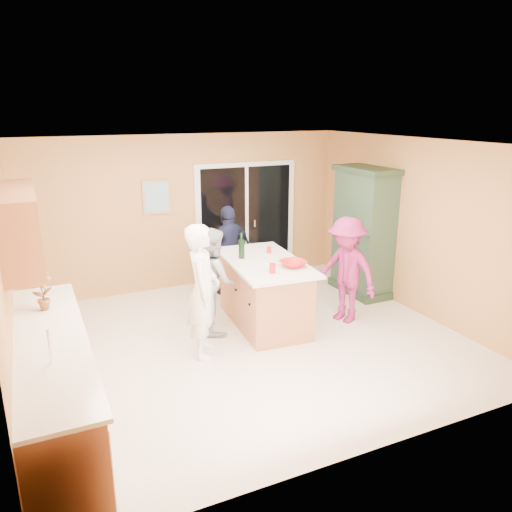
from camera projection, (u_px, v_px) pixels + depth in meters
name	position (u px, v px, depth m)	size (l,w,h in m)	color
floor	(249.00, 341.00, 6.69)	(5.50, 5.50, 0.00)	white
ceiling	(248.00, 143.00, 5.94)	(5.50, 5.00, 0.10)	silver
wall_back	(189.00, 212.00, 8.49)	(5.50, 0.10, 2.60)	#E6AC5E
wall_front	(371.00, 322.00, 4.14)	(5.50, 0.10, 2.60)	#E6AC5E
wall_left	(9.00, 278.00, 5.21)	(0.10, 5.00, 2.60)	#E6AC5E
wall_right	(417.00, 227.00, 7.42)	(0.10, 5.00, 2.60)	#E6AC5E
left_cabinet_run	(56.00, 392.00, 4.66)	(0.65, 3.05, 1.24)	#B26B45
upper_cabinets	(20.00, 227.00, 4.94)	(0.35, 1.60, 0.75)	#B26B45
sliding_door	(246.00, 221.00, 8.95)	(1.90, 0.07, 2.10)	silver
framed_picture	(156.00, 197.00, 8.16)	(0.46, 0.04, 0.56)	tan
kitchen_island	(264.00, 294.00, 7.13)	(1.13, 1.89, 0.95)	#B26B45
green_hutch	(363.00, 233.00, 8.21)	(0.60, 1.15, 2.11)	#233924
woman_white	(203.00, 291.00, 6.11)	(0.62, 0.41, 1.70)	white
woman_grey	(214.00, 280.00, 6.86)	(0.71, 0.55, 1.46)	gray
woman_navy	(230.00, 251.00, 8.20)	(0.88, 0.37, 1.50)	#1B213D
woman_magenta	(346.00, 270.00, 7.15)	(1.00, 0.57, 1.54)	#881D4E
serving_bowl	(293.00, 264.00, 6.70)	(0.34, 0.34, 0.08)	red
tulip_vase	(42.00, 291.00, 5.25)	(0.22, 0.15, 0.42)	red
tumbler_near	(272.00, 268.00, 6.44)	(0.08, 0.08, 0.12)	red
tumbler_far	(269.00, 250.00, 7.32)	(0.06, 0.06, 0.09)	red
wine_bottle	(242.00, 248.00, 7.04)	(0.09, 0.09, 0.37)	black
white_plate	(270.00, 261.00, 6.92)	(0.22, 0.22, 0.01)	silver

